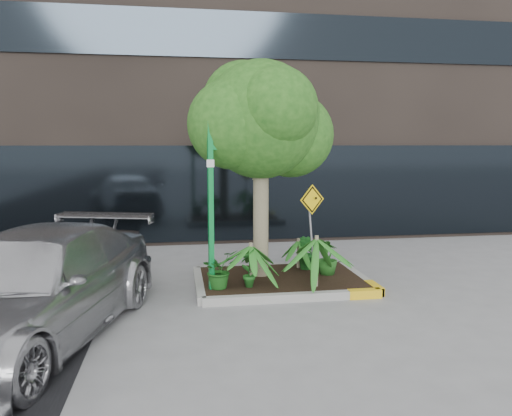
{
  "coord_description": "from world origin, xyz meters",
  "views": [
    {
      "loc": [
        -1.78,
        -9.03,
        2.74
      ],
      "look_at": [
        -0.31,
        0.2,
        1.54
      ],
      "focal_mm": 35.0,
      "sensor_mm": 36.0,
      "label": 1
    }
  ],
  "objects": [
    {
      "name": "shrub_a",
      "position": [
        -1.06,
        -0.26,
        0.49
      ],
      "size": [
        0.87,
        0.87,
        0.69
      ],
      "primitive_type": "imported",
      "rotation": [
        0.0,
        0.0,
        0.7
      ],
      "color": "#195418",
      "rests_on": "planter"
    },
    {
      "name": "parked_car",
      "position": [
        -3.8,
        -1.9,
        0.76
      ],
      "size": [
        3.52,
        5.64,
        1.52
      ],
      "primitive_type": "imported",
      "rotation": [
        0.0,
        0.0,
        -0.28
      ],
      "color": "silver",
      "rests_on": "ground"
    },
    {
      "name": "shrub_c",
      "position": [
        -0.51,
        -0.27,
        0.52
      ],
      "size": [
        0.55,
        0.55,
        0.73
      ],
      "primitive_type": "imported",
      "rotation": [
        0.0,
        0.0,
        3.88
      ],
      "color": "#1F641F",
      "rests_on": "planter"
    },
    {
      "name": "cattle_sign",
      "position": [
        0.72,
        -0.01,
        1.39
      ],
      "size": [
        0.52,
        0.27,
        1.83
      ],
      "rotation": [
        0.0,
        0.0,
        0.43
      ],
      "color": "slate",
      "rests_on": "ground"
    },
    {
      "name": "palm_front",
      "position": [
        0.71,
        -0.42,
        1.03
      ],
      "size": [
        1.06,
        1.06,
        1.18
      ],
      "color": "gray",
      "rests_on": "ground"
    },
    {
      "name": "planter",
      "position": [
        0.23,
        0.27,
        0.1
      ],
      "size": [
        3.35,
        2.36,
        0.15
      ],
      "color": "#9E9E99",
      "rests_on": "ground"
    },
    {
      "name": "building",
      "position": [
        0.5,
        8.5,
        7.5
      ],
      "size": [
        18.0,
        8.0,
        15.0
      ],
      "primitive_type": "cube",
      "color": "#2D2621",
      "rests_on": "ground"
    },
    {
      "name": "tree",
      "position": [
        -0.17,
        0.53,
        3.2
      ],
      "size": [
        2.92,
        2.59,
        4.38
      ],
      "color": "gray",
      "rests_on": "ground"
    },
    {
      "name": "shrub_b",
      "position": [
        1.16,
        0.36,
        0.51
      ],
      "size": [
        0.55,
        0.55,
        0.71
      ],
      "primitive_type": "imported",
      "rotation": [
        0.0,
        0.0,
        2.16
      ],
      "color": "#205A1B",
      "rests_on": "planter"
    },
    {
      "name": "palm_left",
      "position": [
        -0.47,
        -0.17,
        0.89
      ],
      "size": [
        0.89,
        0.89,
        0.99
      ],
      "color": "gray",
      "rests_on": "ground"
    },
    {
      "name": "palm_back",
      "position": [
        0.72,
        0.97,
        0.73
      ],
      "size": [
        0.71,
        0.71,
        0.78
      ],
      "color": "gray",
      "rests_on": "ground"
    },
    {
      "name": "shrub_d",
      "position": [
        0.85,
        0.78,
        0.51
      ],
      "size": [
        0.53,
        0.53,
        0.73
      ],
      "primitive_type": "imported",
      "rotation": [
        0.0,
        0.0,
        5.12
      ],
      "color": "#19571C",
      "rests_on": "planter"
    },
    {
      "name": "street_sign_post",
      "position": [
        -1.15,
        -0.23,
        1.94
      ],
      "size": [
        1.0,
        0.92,
        3.13
      ],
      "rotation": [
        0.0,
        0.0,
        0.16
      ],
      "color": "#0B8336",
      "rests_on": "ground"
    },
    {
      "name": "ground",
      "position": [
        0.0,
        0.0,
        0.0
      ],
      "size": [
        80.0,
        80.0,
        0.0
      ],
      "primitive_type": "plane",
      "color": "gray",
      "rests_on": "ground"
    }
  ]
}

